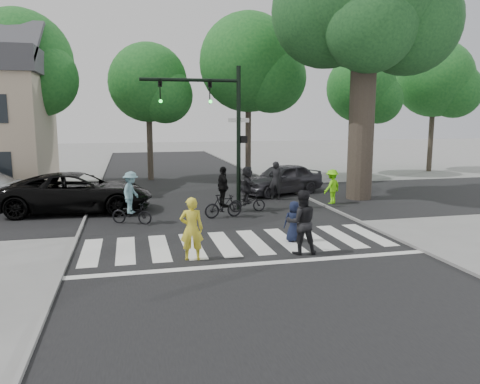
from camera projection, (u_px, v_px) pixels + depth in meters
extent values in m
plane|color=gray|center=(247.00, 252.00, 13.83)|extent=(120.00, 120.00, 0.00)
cube|color=black|center=(216.00, 217.00, 18.63)|extent=(10.00, 70.00, 0.01)
cube|color=black|center=(204.00, 203.00, 21.51)|extent=(70.00, 10.00, 0.01)
cube|color=gray|center=(83.00, 222.00, 17.47)|extent=(0.10, 70.00, 0.10)
cube|color=gray|center=(334.00, 210.00, 19.78)|extent=(0.10, 70.00, 0.10)
cube|color=silver|center=(91.00, 252.00, 13.76)|extent=(0.55, 3.00, 0.01)
cube|color=silver|center=(126.00, 250.00, 13.99)|extent=(0.55, 3.00, 0.01)
cube|color=silver|center=(159.00, 248.00, 14.22)|extent=(0.55, 3.00, 0.01)
cube|color=silver|center=(192.00, 246.00, 14.45)|extent=(0.55, 3.00, 0.01)
cube|color=silver|center=(224.00, 244.00, 14.68)|extent=(0.55, 3.00, 0.01)
cube|color=silver|center=(254.00, 242.00, 14.90)|extent=(0.55, 3.00, 0.01)
cube|color=silver|center=(284.00, 240.00, 15.13)|extent=(0.55, 3.00, 0.01)
cube|color=silver|center=(313.00, 238.00, 15.36)|extent=(0.55, 3.00, 0.01)
cube|color=silver|center=(341.00, 236.00, 15.59)|extent=(0.55, 3.00, 0.01)
cube|color=silver|center=(368.00, 234.00, 15.82)|extent=(0.55, 3.00, 0.01)
cube|color=silver|center=(258.00, 264.00, 12.68)|extent=(10.00, 0.30, 0.01)
cylinder|color=black|center=(239.00, 139.00, 19.58)|extent=(0.18, 0.18, 6.00)
cylinder|color=black|center=(190.00, 80.00, 18.74)|extent=(4.00, 0.14, 0.14)
imported|color=black|center=(210.00, 92.00, 18.99)|extent=(0.16, 0.20, 1.00)
sphere|color=#19E533|center=(210.00, 102.00, 18.94)|extent=(0.14, 0.14, 0.14)
imported|color=black|center=(160.00, 91.00, 18.53)|extent=(0.16, 0.20, 1.00)
sphere|color=#19E533|center=(161.00, 101.00, 18.48)|extent=(0.14, 0.14, 0.14)
cube|color=black|center=(244.00, 139.00, 19.63)|extent=(0.28, 0.18, 0.30)
cube|color=#FF660C|center=(246.00, 139.00, 19.65)|extent=(0.02, 0.14, 0.20)
cube|color=white|center=(239.00, 120.00, 19.45)|extent=(0.90, 0.04, 0.18)
cylinder|color=brown|center=(361.00, 126.00, 22.18)|extent=(1.20, 1.20, 7.00)
cylinder|color=brown|center=(372.00, 61.00, 21.58)|extent=(1.29, 1.74, 2.93)
sphere|color=#19421E|center=(408.00, 22.00, 21.27)|extent=(4.80, 4.80, 4.80)
sphere|color=#19421E|center=(327.00, 12.00, 21.95)|extent=(5.20, 5.20, 5.20)
sphere|color=#19421E|center=(371.00, 26.00, 20.04)|extent=(4.00, 4.00, 4.00)
cylinder|color=brown|center=(24.00, 130.00, 26.33)|extent=(0.36, 0.36, 6.44)
sphere|color=#1A5D22|center=(19.00, 62.00, 25.74)|extent=(5.80, 5.80, 5.80)
sphere|color=#1A5D22|center=(40.00, 79.00, 25.32)|extent=(4.06, 4.06, 4.06)
cylinder|color=brown|center=(150.00, 135.00, 29.06)|extent=(0.36, 0.36, 5.60)
sphere|color=#1A5D22|center=(148.00, 82.00, 28.54)|extent=(4.80, 4.80, 4.80)
sphere|color=#1A5D22|center=(165.00, 95.00, 28.20)|extent=(3.36, 3.36, 3.36)
cylinder|color=brown|center=(248.00, 126.00, 29.09)|extent=(0.36, 0.36, 6.72)
sphere|color=#1A5D22|center=(248.00, 62.00, 28.47)|extent=(6.00, 6.00, 6.00)
sphere|color=#1A5D22|center=(271.00, 78.00, 28.04)|extent=(4.20, 4.20, 4.20)
cylinder|color=brown|center=(359.00, 135.00, 31.79)|extent=(0.36, 0.36, 5.46)
sphere|color=#1A5D22|center=(361.00, 88.00, 31.29)|extent=(4.60, 4.60, 4.60)
sphere|color=#1A5D22|center=(378.00, 99.00, 30.96)|extent=(3.22, 3.22, 3.22)
cylinder|color=brown|center=(431.00, 129.00, 33.68)|extent=(0.36, 0.36, 6.16)
sphere|color=#1A5D22|center=(435.00, 79.00, 33.11)|extent=(5.40, 5.40, 5.40)
sphere|color=#1A5D22|center=(455.00, 91.00, 32.72)|extent=(3.78, 3.78, 3.78)
cube|color=black|center=(0.00, 166.00, 21.54)|extent=(1.00, 0.06, 1.30)
imported|color=yellow|center=(192.00, 229.00, 12.91)|extent=(0.70, 0.51, 1.78)
imported|color=#141A33|center=(294.00, 221.00, 14.85)|extent=(0.72, 0.55, 1.32)
imported|color=black|center=(302.00, 222.00, 13.49)|extent=(1.01, 0.84, 1.88)
imported|color=black|center=(132.00, 213.00, 17.33)|extent=(1.63, 1.13, 0.81)
imported|color=#6D9CA8|center=(131.00, 193.00, 17.21)|extent=(0.94, 1.16, 1.56)
imported|color=black|center=(223.00, 206.00, 18.42)|extent=(1.61, 0.70, 0.93)
imported|color=black|center=(223.00, 187.00, 18.30)|extent=(0.55, 1.00, 1.61)
imported|color=black|center=(247.00, 202.00, 19.58)|extent=(1.53, 0.59, 0.79)
imported|color=black|center=(247.00, 184.00, 19.46)|extent=(0.50, 1.43, 1.52)
imported|color=black|center=(78.00, 192.00, 19.40)|extent=(6.21, 3.22, 1.67)
imported|color=#39383E|center=(282.00, 179.00, 24.03)|extent=(4.94, 3.45, 1.56)
imported|color=#7AFF11|center=(332.00, 187.00, 21.31)|extent=(1.18, 1.03, 1.58)
imported|color=black|center=(276.00, 181.00, 22.29)|extent=(0.80, 0.70, 1.85)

